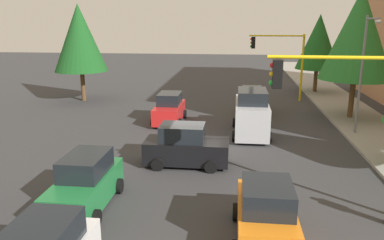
{
  "coord_description": "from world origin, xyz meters",
  "views": [
    {
      "loc": [
        19.04,
        1.97,
        6.7
      ],
      "look_at": [
        -1.87,
        -0.44,
        1.2
      ],
      "focal_mm": 35.71,
      "sensor_mm": 36.0,
      "label": 1
    }
  ],
  "objects": [
    {
      "name": "ground_plane",
      "position": [
        0.0,
        0.0,
        0.0
      ],
      "size": [
        120.0,
        120.0,
        0.0
      ],
      "primitive_type": "plane",
      "color": "#353538"
    },
    {
      "name": "sidewalk_kerb",
      "position": [
        -5.0,
        10.5,
        0.07
      ],
      "size": [
        80.0,
        4.0,
        0.15
      ],
      "primitive_type": "cube",
      "color": "gray",
      "rests_on": "ground"
    },
    {
      "name": "traffic_signal_far_left",
      "position": [
        -14.0,
        5.69,
        3.98
      ],
      "size": [
        0.36,
        4.59,
        5.63
      ],
      "color": "yellow",
      "rests_on": "ground"
    },
    {
      "name": "traffic_signal_near_left",
      "position": [
        6.0,
        5.7,
        4.02
      ],
      "size": [
        0.36,
        4.59,
        5.68
      ],
      "color": "yellow",
      "rests_on": "ground"
    },
    {
      "name": "street_lamp_curbside",
      "position": [
        -3.61,
        9.2,
        4.35
      ],
      "size": [
        2.15,
        0.28,
        7.0
      ],
      "color": "slate",
      "rests_on": "ground"
    },
    {
      "name": "tree_opposite_side",
      "position": [
        -12.0,
        -11.0,
        5.29
      ],
      "size": [
        4.41,
        4.41,
        8.06
      ],
      "color": "brown",
      "rests_on": "ground"
    },
    {
      "name": "tree_roadside_far",
      "position": [
        -18.0,
        9.5,
        4.78
      ],
      "size": [
        3.99,
        3.99,
        7.29
      ],
      "color": "brown",
      "rests_on": "ground"
    },
    {
      "name": "tree_roadside_mid",
      "position": [
        -8.0,
        10.0,
        5.82
      ],
      "size": [
        4.83,
        4.83,
        8.85
      ],
      "color": "brown",
      "rests_on": "ground"
    },
    {
      "name": "delivery_van_silver",
      "position": [
        -3.42,
        2.97,
        1.28
      ],
      "size": [
        4.8,
        2.22,
        2.77
      ],
      "color": "#B2B5BA",
      "rests_on": "ground"
    },
    {
      "name": "car_black",
      "position": [
        2.0,
        -0.29,
        0.9
      ],
      "size": [
        2.05,
        3.96,
        1.98
      ],
      "color": "black",
      "rests_on": "ground"
    },
    {
      "name": "car_yellow",
      "position": [
        -8.96,
        3.19,
        0.9
      ],
      "size": [
        4.0,
        1.95,
        1.98
      ],
      "color": "yellow",
      "rests_on": "ground"
    },
    {
      "name": "car_red",
      "position": [
        -5.73,
        -2.42,
        0.9
      ],
      "size": [
        3.97,
        1.97,
        1.98
      ],
      "color": "red",
      "rests_on": "ground"
    },
    {
      "name": "car_orange",
      "position": [
        8.2,
        3.02,
        0.9
      ],
      "size": [
        3.72,
        2.03,
        1.98
      ],
      "color": "orange",
      "rests_on": "ground"
    },
    {
      "name": "car_green",
      "position": [
        6.64,
        -3.39,
        0.9
      ],
      "size": [
        4.19,
        1.94,
        1.98
      ],
      "color": "#1E7238",
      "rests_on": "ground"
    }
  ]
}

